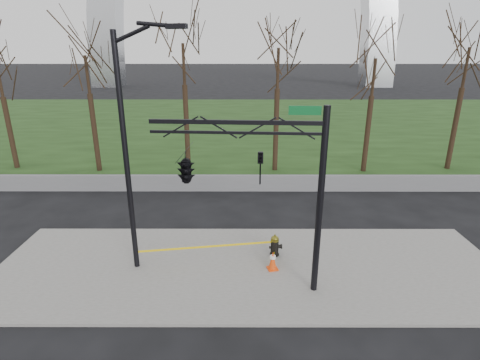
{
  "coord_description": "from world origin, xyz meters",
  "views": [
    {
      "loc": [
        -0.27,
        -11.59,
        7.37
      ],
      "look_at": [
        -0.3,
        2.0,
        2.69
      ],
      "focal_mm": 27.87,
      "sensor_mm": 36.0,
      "label": 1
    }
  ],
  "objects_px": {
    "traffic_cone": "(273,260)",
    "fire_hydrant": "(275,246)",
    "street_light": "(131,141)",
    "traffic_signal_mast": "(212,168)"
  },
  "relations": [
    {
      "from": "street_light",
      "to": "traffic_signal_mast",
      "type": "xyz_separation_m",
      "value": [
        2.64,
        -1.09,
        -0.55
      ]
    },
    {
      "from": "traffic_cone",
      "to": "street_light",
      "type": "xyz_separation_m",
      "value": [
        -4.63,
        0.14,
        4.25
      ]
    },
    {
      "from": "fire_hydrant",
      "to": "street_light",
      "type": "relative_size",
      "value": 0.1
    },
    {
      "from": "traffic_cone",
      "to": "traffic_signal_mast",
      "type": "distance_m",
      "value": 4.31
    },
    {
      "from": "traffic_cone",
      "to": "street_light",
      "type": "bearing_deg",
      "value": 178.22
    },
    {
      "from": "traffic_signal_mast",
      "to": "street_light",
      "type": "bearing_deg",
      "value": 161.53
    },
    {
      "from": "street_light",
      "to": "traffic_signal_mast",
      "type": "height_order",
      "value": "street_light"
    },
    {
      "from": "traffic_cone",
      "to": "fire_hydrant",
      "type": "bearing_deg",
      "value": 80.42
    },
    {
      "from": "fire_hydrant",
      "to": "street_light",
      "type": "height_order",
      "value": "street_light"
    },
    {
      "from": "street_light",
      "to": "traffic_signal_mast",
      "type": "relative_size",
      "value": 1.37
    }
  ]
}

